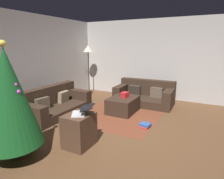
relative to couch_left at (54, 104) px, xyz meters
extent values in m
plane|color=brown|center=(-0.27, -2.25, -0.27)|extent=(6.40, 6.40, 0.00)
cube|color=#BCB7B2|center=(-0.27, 0.89, 1.03)|extent=(6.40, 0.12, 2.60)
cube|color=#B5B0AB|center=(2.87, -2.25, 1.03)|extent=(0.12, 6.40, 2.60)
cube|color=#332319|center=(0.00, -0.10, -0.16)|extent=(1.89, 0.88, 0.22)
cube|color=#332319|center=(0.00, 0.21, 0.20)|extent=(1.88, 0.26, 0.49)
cube|color=#332319|center=(0.82, -0.11, 0.09)|extent=(0.25, 0.87, 0.27)
cube|color=#332319|center=(-0.82, -0.09, 0.09)|extent=(0.25, 0.87, 0.27)
cube|color=#8C7A5B|center=(0.38, 0.01, 0.10)|extent=(0.37, 0.18, 0.31)
cube|color=brown|center=(-0.38, 0.02, 0.10)|extent=(0.37, 0.16, 0.30)
cube|color=#332319|center=(1.88, -1.81, -0.15)|extent=(0.97, 1.74, 0.23)
cube|color=#332319|center=(2.22, -1.80, 0.20)|extent=(0.29, 1.72, 0.48)
cube|color=#332319|center=(1.90, -2.55, 0.11)|extent=(0.93, 0.27, 0.31)
cube|color=#332319|center=(1.86, -1.08, 0.11)|extent=(0.93, 0.27, 0.31)
cube|color=brown|center=(2.03, -2.15, 0.11)|extent=(0.16, 0.37, 0.30)
cube|color=#372D24|center=(2.01, -1.47, 0.11)|extent=(0.17, 0.37, 0.31)
cube|color=#332319|center=(0.95, -1.54, -0.06)|extent=(0.88, 0.66, 0.40)
cube|color=red|center=(1.00, -1.56, 0.21)|extent=(0.23, 0.17, 0.14)
cube|color=black|center=(1.11, -1.44, 0.15)|extent=(0.12, 0.16, 0.02)
cylinder|color=brown|center=(-1.84, -0.92, -0.14)|extent=(0.10, 0.10, 0.26)
cone|color=#144D1E|center=(-1.84, -0.92, 0.74)|extent=(0.91, 0.91, 1.50)
sphere|color=#CC33BF|center=(-1.81, -1.06, 0.95)|extent=(0.06, 0.06, 0.06)
sphere|color=green|center=(-1.68, -0.84, 0.81)|extent=(0.09, 0.09, 0.09)
sphere|color=red|center=(-1.68, -0.75, 0.63)|extent=(0.07, 0.07, 0.07)
sphere|color=red|center=(-1.74, -0.93, 1.12)|extent=(0.05, 0.05, 0.05)
sphere|color=orange|center=(-1.66, -0.92, 0.83)|extent=(0.06, 0.06, 0.06)
sphere|color=#CC33BF|center=(-1.80, -1.10, 0.84)|extent=(0.07, 0.07, 0.07)
sphere|color=#F2D84C|center=(-1.84, -0.92, 1.53)|extent=(0.10, 0.10, 0.10)
cube|color=#4C3323|center=(-1.04, -1.59, 0.03)|extent=(0.52, 0.44, 0.59)
cube|color=silver|center=(-1.04, -1.59, 0.34)|extent=(0.39, 0.36, 0.02)
cube|color=black|center=(-0.97, -1.71, 0.45)|extent=(0.39, 0.36, 0.07)
cube|color=#B7332D|center=(0.28, -2.37, -0.25)|extent=(0.28, 0.21, 0.04)
cube|color=#2D5193|center=(0.28, -2.38, -0.21)|extent=(0.23, 0.24, 0.05)
cylinder|color=black|center=(2.31, 0.48, -0.26)|extent=(0.28, 0.28, 0.02)
cylinder|color=black|center=(2.31, 0.48, 0.49)|extent=(0.04, 0.04, 1.52)
cone|color=beige|center=(2.31, 0.48, 1.38)|extent=(0.36, 0.36, 0.24)
cube|color=brown|center=(0.95, -1.54, -0.26)|extent=(2.60, 2.00, 0.01)
camera|label=1|loc=(-3.61, -3.59, 1.52)|focal=31.22mm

